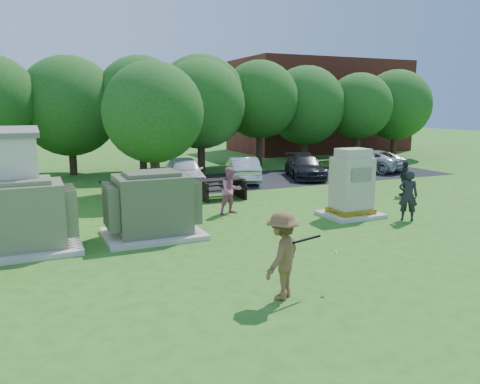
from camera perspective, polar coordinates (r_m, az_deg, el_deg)
name	(u,v)px	position (r m, az deg, el deg)	size (l,w,h in m)	color
ground	(303,268)	(12.21, 7.70, -9.18)	(120.00, 120.00, 0.00)	#2D6619
brick_building	(319,106)	(43.94, 9.56, 10.27)	(15.00, 8.00, 8.00)	maroon
parking_strip	(285,177)	(27.00, 5.46, 1.77)	(20.00, 6.00, 0.01)	#232326
transformer_left	(23,217)	(14.61, -24.92, -2.83)	(3.00, 2.40, 2.07)	beige
transformer_right	(152,206)	(14.96, -10.65, -1.71)	(3.00, 2.40, 2.07)	beige
generator_cabinet	(352,187)	(17.79, 13.45, 0.58)	(2.08, 1.71, 2.54)	beige
picnic_table	(221,186)	(20.77, -2.35, 0.69)	(2.06, 1.54, 0.88)	black
batter	(282,255)	(10.06, 5.16, -7.70)	(1.24, 0.71, 1.91)	brown
person_by_generator	(408,196)	(17.78, 19.81, -0.41)	(0.67, 0.44, 1.83)	black
person_at_picnic	(231,191)	(17.76, -1.14, 0.17)	(0.88, 0.68, 1.80)	#C6698B
person_walking_right	(405,179)	(22.59, 19.43, 1.55)	(0.94, 0.39, 1.60)	#26252B
car_white	(184,172)	(24.15, -6.80, 2.49)	(1.76, 4.39, 1.49)	white
car_silver_a	(242,169)	(25.27, 0.30, 2.78)	(1.45, 4.15, 1.37)	silver
car_dark	(305,167)	(26.92, 7.92, 3.08)	(1.82, 4.47, 1.30)	black
car_silver_b	(367,160)	(30.74, 15.24, 3.76)	(2.21, 4.79, 1.33)	silver
batting_equipment	(308,242)	(10.25, 8.27, -6.07)	(1.41, 0.28, 0.48)	black
tree_row	(170,104)	(29.33, -8.49, 10.54)	(41.30, 13.30, 7.30)	#47301E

